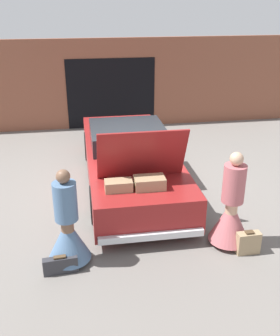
# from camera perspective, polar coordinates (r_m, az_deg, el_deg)

# --- Properties ---
(ground_plane) EXTENTS (40.00, 40.00, 0.00)m
(ground_plane) POSITION_cam_1_polar(r_m,az_deg,el_deg) (9.10, -1.45, -2.18)
(ground_plane) COLOR slate
(garage_wall_back) EXTENTS (12.00, 0.14, 2.80)m
(garage_wall_back) POSITION_cam_1_polar(r_m,az_deg,el_deg) (12.78, -4.27, 12.05)
(garage_wall_back) COLOR brown
(garage_wall_back) RESTS_ON ground_plane
(car) EXTENTS (1.94, 5.30, 1.87)m
(car) POSITION_cam_1_polar(r_m,az_deg,el_deg) (8.86, -1.50, 1.28)
(car) COLOR maroon
(car) RESTS_ON ground_plane
(person_left) EXTENTS (0.70, 0.70, 1.64)m
(person_left) POSITION_cam_1_polar(r_m,az_deg,el_deg) (6.37, -10.43, -8.99)
(person_left) COLOR brown
(person_left) RESTS_ON ground_plane
(person_right) EXTENTS (0.71, 0.71, 1.71)m
(person_right) POSITION_cam_1_polar(r_m,az_deg,el_deg) (6.87, 13.05, -6.38)
(person_right) COLOR tan
(person_right) RESTS_ON ground_plane
(suitcase_beside_left_person) EXTENTS (0.54, 0.17, 0.31)m
(suitcase_beside_left_person) POSITION_cam_1_polar(r_m,az_deg,el_deg) (6.41, -11.47, -13.64)
(suitcase_beside_left_person) COLOR #2D2D33
(suitcase_beside_left_person) RESTS_ON ground_plane
(suitcase_beside_right_person) EXTENTS (0.40, 0.17, 0.42)m
(suitcase_beside_right_person) POSITION_cam_1_polar(r_m,az_deg,el_deg) (6.92, 15.42, -10.42)
(suitcase_beside_right_person) COLOR #9E8460
(suitcase_beside_right_person) RESTS_ON ground_plane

